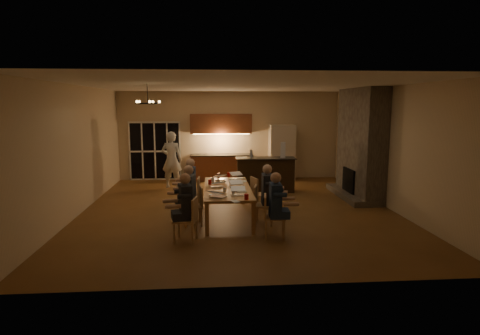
% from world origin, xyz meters
% --- Properties ---
extents(floor, '(9.00, 9.00, 0.00)m').
position_xyz_m(floor, '(0.00, 0.00, 0.00)').
color(floor, brown).
rests_on(floor, ground).
extents(back_wall, '(8.00, 0.04, 3.20)m').
position_xyz_m(back_wall, '(0.00, 4.52, 1.60)').
color(back_wall, tan).
rests_on(back_wall, ground).
extents(left_wall, '(0.04, 9.00, 3.20)m').
position_xyz_m(left_wall, '(-4.02, 0.00, 1.60)').
color(left_wall, tan).
rests_on(left_wall, ground).
extents(right_wall, '(0.04, 9.00, 3.20)m').
position_xyz_m(right_wall, '(4.02, 0.00, 1.60)').
color(right_wall, tan).
rests_on(right_wall, ground).
extents(ceiling, '(8.00, 9.00, 0.04)m').
position_xyz_m(ceiling, '(0.00, 0.00, 3.22)').
color(ceiling, white).
rests_on(ceiling, back_wall).
extents(french_doors, '(1.86, 0.08, 2.10)m').
position_xyz_m(french_doors, '(-2.70, 4.47, 1.05)').
color(french_doors, black).
rests_on(french_doors, ground).
extents(fireplace, '(0.58, 2.50, 3.20)m').
position_xyz_m(fireplace, '(3.70, 1.20, 1.60)').
color(fireplace, '#5F594B').
rests_on(fireplace, ground).
extents(kitchenette, '(2.24, 0.68, 2.40)m').
position_xyz_m(kitchenette, '(-0.30, 4.20, 1.20)').
color(kitchenette, brown).
rests_on(kitchenette, ground).
extents(refrigerator, '(0.90, 0.68, 2.00)m').
position_xyz_m(refrigerator, '(1.90, 4.15, 1.00)').
color(refrigerator, beige).
rests_on(refrigerator, ground).
extents(dining_table, '(1.10, 2.77, 0.75)m').
position_xyz_m(dining_table, '(-0.31, -0.74, 0.38)').
color(dining_table, '#A87443').
rests_on(dining_table, ground).
extents(bar_island, '(1.89, 0.75, 1.08)m').
position_xyz_m(bar_island, '(1.02, 2.16, 0.54)').
color(bar_island, black).
rests_on(bar_island, ground).
extents(chair_left_near, '(0.52, 0.52, 0.89)m').
position_xyz_m(chair_left_near, '(-1.23, -2.37, 0.45)').
color(chair_left_near, tan).
rests_on(chair_left_near, ground).
extents(chair_left_mid, '(0.50, 0.50, 0.89)m').
position_xyz_m(chair_left_mid, '(-1.13, -1.27, 0.45)').
color(chair_left_mid, tan).
rests_on(chair_left_mid, ground).
extents(chair_left_far, '(0.47, 0.47, 0.89)m').
position_xyz_m(chair_left_far, '(-1.21, -0.14, 0.45)').
color(chair_left_far, tan).
rests_on(chair_left_far, ground).
extents(chair_right_near, '(0.50, 0.50, 0.89)m').
position_xyz_m(chair_right_near, '(0.60, -2.28, 0.45)').
color(chair_right_near, tan).
rests_on(chair_right_near, ground).
extents(chair_right_mid, '(0.52, 0.52, 0.89)m').
position_xyz_m(chair_right_mid, '(0.51, -1.31, 0.45)').
color(chair_right_mid, tan).
rests_on(chair_right_mid, ground).
extents(chair_right_far, '(0.55, 0.55, 0.89)m').
position_xyz_m(chair_right_far, '(0.59, -0.19, 0.45)').
color(chair_right_far, tan).
rests_on(chair_right_far, ground).
extents(person_left_near, '(0.71, 0.71, 1.38)m').
position_xyz_m(person_left_near, '(-1.22, -2.33, 0.69)').
color(person_left_near, '#23252E').
rests_on(person_left_near, ground).
extents(person_right_near, '(0.62, 0.62, 1.38)m').
position_xyz_m(person_right_near, '(0.60, -2.36, 0.69)').
color(person_right_near, '#1D2C4A').
rests_on(person_right_near, ground).
extents(person_left_mid, '(0.70, 0.70, 1.38)m').
position_xyz_m(person_left_mid, '(-1.20, -1.25, 0.69)').
color(person_left_mid, '#393F43').
rests_on(person_left_mid, ground).
extents(person_right_mid, '(0.61, 0.61, 1.38)m').
position_xyz_m(person_right_mid, '(0.58, -1.27, 0.69)').
color(person_right_mid, '#23252E').
rests_on(person_right_mid, ground).
extents(person_left_far, '(0.65, 0.65, 1.38)m').
position_xyz_m(person_left_far, '(-1.21, -0.12, 0.69)').
color(person_left_far, '#1D2C4A').
rests_on(person_left_far, ground).
extents(standing_person, '(0.77, 0.59, 1.87)m').
position_xyz_m(standing_person, '(-1.97, 2.98, 0.93)').
color(standing_person, silver).
rests_on(standing_person, ground).
extents(chandelier, '(0.56, 0.56, 0.03)m').
position_xyz_m(chandelier, '(-2.13, -0.74, 2.75)').
color(chandelier, black).
rests_on(chandelier, ceiling).
extents(laptop_a, '(0.42, 0.41, 0.23)m').
position_xyz_m(laptop_a, '(-0.55, -1.72, 0.86)').
color(laptop_a, silver).
rests_on(laptop_a, dining_table).
extents(laptop_b, '(0.33, 0.29, 0.23)m').
position_xyz_m(laptop_b, '(-0.10, -1.58, 0.86)').
color(laptop_b, silver).
rests_on(laptop_b, dining_table).
extents(laptop_c, '(0.40, 0.37, 0.23)m').
position_xyz_m(laptop_c, '(-0.56, -0.64, 0.86)').
color(laptop_c, silver).
rests_on(laptop_c, dining_table).
extents(laptop_d, '(0.38, 0.35, 0.23)m').
position_xyz_m(laptop_d, '(-0.07, -0.81, 0.86)').
color(laptop_d, silver).
rests_on(laptop_d, dining_table).
extents(laptop_e, '(0.39, 0.36, 0.23)m').
position_xyz_m(laptop_e, '(-0.49, 0.31, 0.86)').
color(laptop_e, silver).
rests_on(laptop_e, dining_table).
extents(laptop_f, '(0.40, 0.38, 0.23)m').
position_xyz_m(laptop_f, '(0.03, 0.39, 0.86)').
color(laptop_f, silver).
rests_on(laptop_f, dining_table).
extents(mug_front, '(0.07, 0.07, 0.10)m').
position_xyz_m(mug_front, '(-0.39, -1.24, 0.80)').
color(mug_front, silver).
rests_on(mug_front, dining_table).
extents(mug_mid, '(0.07, 0.07, 0.10)m').
position_xyz_m(mug_mid, '(-0.19, -0.17, 0.80)').
color(mug_mid, silver).
rests_on(mug_mid, dining_table).
extents(mug_back, '(0.09, 0.09, 0.10)m').
position_xyz_m(mug_back, '(-0.65, 0.05, 0.80)').
color(mug_back, silver).
rests_on(mug_back, dining_table).
extents(redcup_near, '(0.09, 0.09, 0.12)m').
position_xyz_m(redcup_near, '(0.04, -2.02, 0.81)').
color(redcup_near, '#B90E0C').
rests_on(redcup_near, dining_table).
extents(redcup_mid, '(0.08, 0.08, 0.12)m').
position_xyz_m(redcup_mid, '(-0.73, -0.33, 0.81)').
color(redcup_mid, '#B90E0C').
rests_on(redcup_mid, dining_table).
extents(redcup_far, '(0.08, 0.08, 0.12)m').
position_xyz_m(redcup_far, '(-0.20, 0.73, 0.81)').
color(redcup_far, '#B90E0C').
rests_on(redcup_far, dining_table).
extents(can_silver, '(0.06, 0.06, 0.12)m').
position_xyz_m(can_silver, '(-0.20, -1.44, 0.81)').
color(can_silver, '#B2B2B7').
rests_on(can_silver, dining_table).
extents(can_cola, '(0.07, 0.07, 0.12)m').
position_xyz_m(can_cola, '(-0.49, 0.60, 0.81)').
color(can_cola, '#3F0F0C').
rests_on(can_cola, dining_table).
extents(plate_near, '(0.25, 0.25, 0.02)m').
position_xyz_m(plate_near, '(-0.01, -1.27, 0.76)').
color(plate_near, silver).
rests_on(plate_near, dining_table).
extents(plate_left, '(0.27, 0.27, 0.02)m').
position_xyz_m(plate_left, '(-0.61, -1.56, 0.76)').
color(plate_left, silver).
rests_on(plate_left, dining_table).
extents(plate_far, '(0.25, 0.25, 0.02)m').
position_xyz_m(plate_far, '(0.11, -0.03, 0.76)').
color(plate_far, silver).
rests_on(plate_far, dining_table).
extents(notepad, '(0.20, 0.23, 0.01)m').
position_xyz_m(notepad, '(-0.21, -2.19, 0.76)').
color(notepad, white).
rests_on(notepad, dining_table).
extents(bar_bottle, '(0.09, 0.09, 0.24)m').
position_xyz_m(bar_bottle, '(0.58, 2.24, 1.20)').
color(bar_bottle, '#99999E').
rests_on(bar_bottle, bar_island).
extents(bar_blender, '(0.18, 0.18, 0.48)m').
position_xyz_m(bar_blender, '(1.57, 2.14, 1.32)').
color(bar_blender, silver).
rests_on(bar_blender, bar_island).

